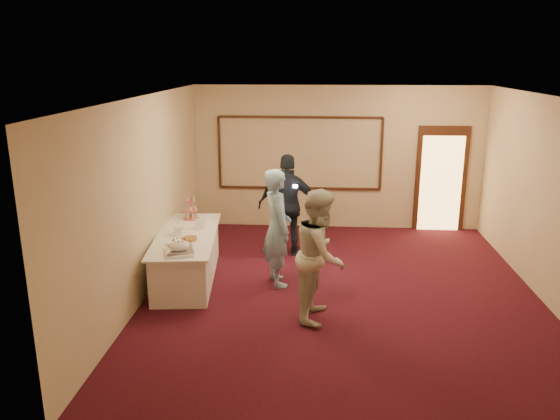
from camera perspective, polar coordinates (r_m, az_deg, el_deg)
The scene contains 14 objects.
floor at distance 8.63m, azimuth 6.50°, elevation -8.66°, with size 7.00×7.00×0.00m, color black.
room_walls at distance 8.01m, azimuth 6.94°, elevation 4.66°, with size 6.04×7.04×3.02m.
wall_molding at distance 11.50m, azimuth 2.06°, elevation 5.95°, with size 3.45×0.04×1.55m.
doorway at distance 11.86m, azimuth 16.45°, elevation 3.05°, with size 1.05×0.07×2.20m.
buffet_table at distance 9.11m, azimuth -9.67°, elevation -4.80°, with size 1.20×2.52×0.77m.
pavlova_tray at distance 8.15m, azimuth -10.47°, elevation -3.83°, with size 0.51×0.57×0.19m.
cupcake_stand at distance 9.78m, azimuth -9.26°, elevation -0.04°, with size 0.29×0.29×0.43m.
plate_stack_a at distance 8.96m, azimuth -10.47°, elevation -2.10°, with size 0.18×0.18×0.15m.
plate_stack_b at distance 9.24m, azimuth -8.24°, elevation -1.45°, with size 0.18×0.18×0.15m.
tart at distance 8.66m, azimuth -9.40°, elevation -3.01°, with size 0.27×0.27×0.05m.
man at distance 8.62m, azimuth -0.30°, elevation -1.85°, with size 0.69×0.45×1.89m, color #85B2D0.
woman at distance 7.54m, azimuth 4.25°, elevation -4.69°, with size 0.90×0.70×1.85m, color beige.
guest at distance 9.93m, azimuth 0.87°, elevation 0.48°, with size 1.10×0.46×1.88m, color black.
camera_flash at distance 9.53m, azimuth 1.59°, elevation 2.51°, with size 0.07×0.04×0.05m, color white.
Camera 1 is at (-0.41, -7.86, 3.54)m, focal length 35.00 mm.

